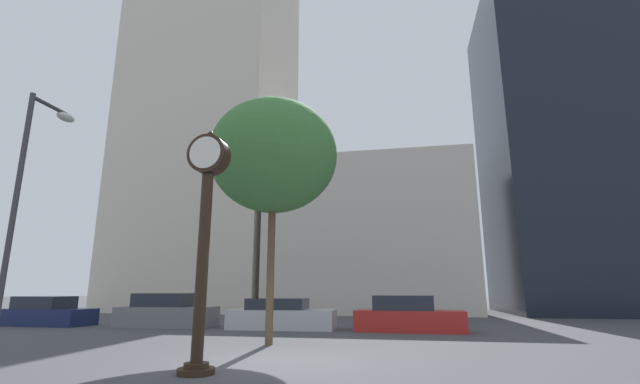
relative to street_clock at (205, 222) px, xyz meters
name	(u,v)px	position (x,y,z in m)	size (l,w,h in m)	color
ground_plane	(271,360)	(0.91, 1.99, -3.05)	(200.00, 200.00, 0.00)	#424247
building_tall_tower	(215,115)	(-12.59, 25.99, 14.39)	(12.70, 12.00, 34.87)	beige
building_storefront_row	(372,240)	(1.58, 25.99, 2.51)	(14.60, 12.00, 11.11)	beige
building_glass_modern	(583,145)	(17.84, 25.99, 9.44)	(13.49, 12.00, 24.98)	black
street_clock	(205,222)	(0.00, 0.00, 0.00)	(0.87, 0.74, 5.08)	black
car_navy	(46,313)	(-12.67, 9.70, -2.49)	(4.40, 1.95, 1.34)	#19234C
car_grey	(167,313)	(-6.61, 10.05, -2.42)	(4.30, 2.09, 1.48)	slate
car_silver	(282,316)	(-1.18, 10.04, -2.50)	(4.57, 2.08, 1.28)	#BCBCC1
car_red	(408,316)	(4.15, 9.97, -2.45)	(4.40, 1.85, 1.41)	red
street_lamp_left	(31,180)	(-5.67, 1.06, 1.48)	(0.36, 1.57, 6.88)	#38383D
bare_tree	(273,156)	(-0.04, 4.77, 2.96)	(4.27, 4.27, 7.94)	brown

